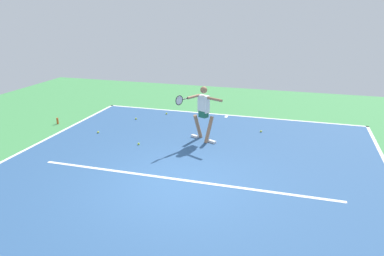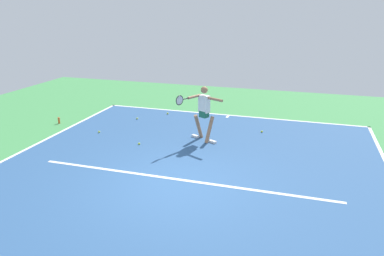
{
  "view_description": "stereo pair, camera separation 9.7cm",
  "coord_description": "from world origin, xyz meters",
  "px_view_note": "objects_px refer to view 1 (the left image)",
  "views": [
    {
      "loc": [
        -2.54,
        7.3,
        3.99
      ],
      "look_at": [
        0.09,
        -1.55,
        0.9
      ],
      "focal_mm": 34.25,
      "sensor_mm": 36.0,
      "label": 1
    },
    {
      "loc": [
        -2.63,
        7.27,
        3.99
      ],
      "look_at": [
        0.09,
        -1.55,
        0.9
      ],
      "focal_mm": 34.25,
      "sensor_mm": 36.0,
      "label": 2
    }
  ],
  "objects_px": {
    "tennis_player": "(203,110)",
    "tennis_ball_by_baseline": "(139,144)",
    "tennis_ball_near_player": "(136,119)",
    "tennis_ball_near_service_line": "(166,113)",
    "water_bottle": "(58,121)",
    "tennis_ball_centre_court": "(98,132)",
    "tennis_ball_by_sideline": "(261,131)"
  },
  "relations": [
    {
      "from": "tennis_ball_by_sideline",
      "to": "water_bottle",
      "type": "height_order",
      "value": "water_bottle"
    },
    {
      "from": "tennis_ball_near_player",
      "to": "tennis_ball_by_sideline",
      "type": "relative_size",
      "value": 1.0
    },
    {
      "from": "tennis_ball_near_service_line",
      "to": "water_bottle",
      "type": "distance_m",
      "value": 3.98
    },
    {
      "from": "tennis_ball_by_sideline",
      "to": "water_bottle",
      "type": "distance_m",
      "value": 7.13
    },
    {
      "from": "tennis_player",
      "to": "tennis_ball_by_baseline",
      "type": "relative_size",
      "value": 26.1
    },
    {
      "from": "tennis_ball_centre_court",
      "to": "tennis_player",
      "type": "bearing_deg",
      "value": -174.63
    },
    {
      "from": "tennis_ball_by_sideline",
      "to": "tennis_ball_near_player",
      "type": "bearing_deg",
      "value": -1.62
    },
    {
      "from": "tennis_ball_by_sideline",
      "to": "tennis_player",
      "type": "bearing_deg",
      "value": 37.97
    },
    {
      "from": "tennis_ball_near_service_line",
      "to": "tennis_ball_centre_court",
      "type": "relative_size",
      "value": 1.0
    },
    {
      "from": "tennis_ball_near_player",
      "to": "water_bottle",
      "type": "height_order",
      "value": "water_bottle"
    },
    {
      "from": "tennis_player",
      "to": "tennis_ball_centre_court",
      "type": "bearing_deg",
      "value": 31.51
    },
    {
      "from": "water_bottle",
      "to": "tennis_ball_near_service_line",
      "type": "bearing_deg",
      "value": -145.65
    },
    {
      "from": "tennis_ball_near_player",
      "to": "tennis_ball_near_service_line",
      "type": "relative_size",
      "value": 1.0
    },
    {
      "from": "tennis_ball_near_player",
      "to": "water_bottle",
      "type": "bearing_deg",
      "value": 27.61
    },
    {
      "from": "tennis_ball_near_player",
      "to": "tennis_ball_near_service_line",
      "type": "bearing_deg",
      "value": -131.01
    },
    {
      "from": "tennis_player",
      "to": "tennis_ball_near_service_line",
      "type": "height_order",
      "value": "tennis_player"
    },
    {
      "from": "tennis_ball_by_sideline",
      "to": "tennis_ball_by_baseline",
      "type": "bearing_deg",
      "value": 33.23
    },
    {
      "from": "tennis_ball_near_player",
      "to": "water_bottle",
      "type": "distance_m",
      "value": 2.76
    },
    {
      "from": "tennis_ball_near_service_line",
      "to": "tennis_ball_near_player",
      "type": "bearing_deg",
      "value": 48.99
    },
    {
      "from": "tennis_ball_centre_court",
      "to": "tennis_ball_by_sideline",
      "type": "distance_m",
      "value": 5.39
    },
    {
      "from": "tennis_ball_near_player",
      "to": "tennis_ball_near_service_line",
      "type": "distance_m",
      "value": 1.28
    },
    {
      "from": "tennis_player",
      "to": "tennis_ball_near_player",
      "type": "height_order",
      "value": "tennis_player"
    },
    {
      "from": "tennis_ball_centre_court",
      "to": "tennis_ball_by_baseline",
      "type": "distance_m",
      "value": 1.84
    },
    {
      "from": "tennis_ball_near_player",
      "to": "water_bottle",
      "type": "xyz_separation_m",
      "value": [
        2.44,
        1.28,
        0.08
      ]
    },
    {
      "from": "tennis_ball_by_baseline",
      "to": "tennis_player",
      "type": "bearing_deg",
      "value": -151.8
    },
    {
      "from": "tennis_ball_centre_court",
      "to": "tennis_ball_by_sideline",
      "type": "bearing_deg",
      "value": -162.49
    },
    {
      "from": "tennis_ball_near_service_line",
      "to": "water_bottle",
      "type": "xyz_separation_m",
      "value": [
        3.28,
        2.24,
        0.08
      ]
    },
    {
      "from": "tennis_ball_near_service_line",
      "to": "tennis_ball_by_baseline",
      "type": "bearing_deg",
      "value": 95.83
    },
    {
      "from": "tennis_player",
      "to": "water_bottle",
      "type": "bearing_deg",
      "value": 24.58
    },
    {
      "from": "tennis_ball_by_sideline",
      "to": "tennis_ball_near_service_line",
      "type": "bearing_deg",
      "value": -16.3
    },
    {
      "from": "tennis_ball_by_baseline",
      "to": "tennis_ball_by_sideline",
      "type": "distance_m",
      "value": 4.08
    },
    {
      "from": "tennis_ball_near_player",
      "to": "tennis_ball_centre_court",
      "type": "xyz_separation_m",
      "value": [
        0.55,
        1.75,
        0.0
      ]
    }
  ]
}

